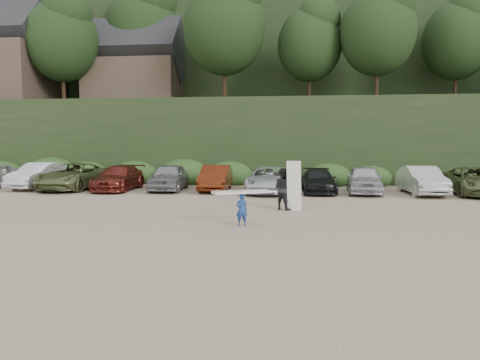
# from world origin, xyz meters

# --- Properties ---
(ground) EXTENTS (120.00, 120.00, 0.00)m
(ground) POSITION_xyz_m (0.00, 0.00, 0.00)
(ground) COLOR tan
(ground) RESTS_ON ground
(hillside_backdrop) EXTENTS (90.00, 41.50, 28.00)m
(hillside_backdrop) POSITION_xyz_m (-0.26, 35.93, 11.22)
(hillside_backdrop) COLOR black
(hillside_backdrop) RESTS_ON ground
(parked_cars) EXTENTS (39.60, 5.88, 1.62)m
(parked_cars) POSITION_xyz_m (1.16, 10.04, 0.76)
(parked_cars) COLOR silver
(parked_cars) RESTS_ON ground
(child_surfer) EXTENTS (2.11, 1.46, 1.24)m
(child_surfer) POSITION_xyz_m (0.68, -0.76, 0.85)
(child_surfer) COLOR navy
(child_surfer) RESTS_ON ground
(adult_surfer) EXTENTS (1.36, 1.06, 2.15)m
(adult_surfer) POSITION_xyz_m (2.03, 3.23, 0.93)
(adult_surfer) COLOR black
(adult_surfer) RESTS_ON ground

